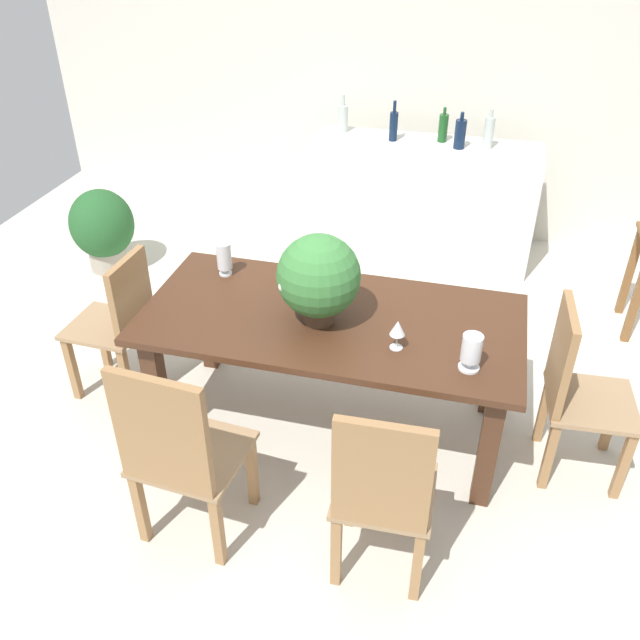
{
  "coord_description": "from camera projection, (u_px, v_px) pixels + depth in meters",
  "views": [
    {
      "loc": [
        0.68,
        -3.0,
        2.68
      ],
      "look_at": [
        -0.06,
        -0.14,
        0.7
      ],
      "focal_mm": 37.88,
      "sensor_mm": 36.0,
      "label": 1
    }
  ],
  "objects": [
    {
      "name": "ground_plane",
      "position": [
        336.0,
        406.0,
        4.05
      ],
      "size": [
        7.04,
        7.04,
        0.0
      ],
      "primitive_type": "plane",
      "color": "beige"
    },
    {
      "name": "back_wall",
      "position": [
        413.0,
        76.0,
        5.42
      ],
      "size": [
        6.4,
        0.1,
        2.6
      ],
      "primitive_type": "cube",
      "color": "beige",
      "rests_on": "ground"
    },
    {
      "name": "dining_table",
      "position": [
        331.0,
        334.0,
        3.57
      ],
      "size": [
        1.98,
        0.95,
        0.75
      ],
      "color": "#422616",
      "rests_on": "ground"
    },
    {
      "name": "chair_near_right",
      "position": [
        383.0,
        492.0,
        2.78
      ],
      "size": [
        0.44,
        0.42,
        1.0
      ],
      "rotation": [
        0.0,
        0.0,
        3.18
      ],
      "color": "olive",
      "rests_on": "ground"
    },
    {
      "name": "chair_head_end",
      "position": [
        119.0,
        320.0,
        3.9
      ],
      "size": [
        0.45,
        0.42,
        0.92
      ],
      "rotation": [
        0.0,
        0.0,
        -1.61
      ],
      "color": "olive",
      "rests_on": "ground"
    },
    {
      "name": "chair_near_left",
      "position": [
        178.0,
        451.0,
        2.94
      ],
      "size": [
        0.51,
        0.49,
        1.05
      ],
      "rotation": [
        0.0,
        0.0,
        3.06
      ],
      "color": "olive",
      "rests_on": "ground"
    },
    {
      "name": "chair_foot_end",
      "position": [
        575.0,
        387.0,
        3.36
      ],
      "size": [
        0.46,
        0.45,
        0.98
      ],
      "rotation": [
        0.0,
        0.0,
        1.63
      ],
      "color": "olive",
      "rests_on": "ground"
    },
    {
      "name": "flower_centerpiece",
      "position": [
        319.0,
        277.0,
        3.33
      ],
      "size": [
        0.42,
        0.42,
        0.48
      ],
      "color": "#4C3828",
      "rests_on": "dining_table"
    },
    {
      "name": "crystal_vase_left",
      "position": [
        294.0,
        273.0,
        3.69
      ],
      "size": [
        0.11,
        0.11,
        0.15
      ],
      "color": "silver",
      "rests_on": "dining_table"
    },
    {
      "name": "crystal_vase_center_near",
      "position": [
        224.0,
        257.0,
        3.81
      ],
      "size": [
        0.08,
        0.08,
        0.2
      ],
      "color": "silver",
      "rests_on": "dining_table"
    },
    {
      "name": "crystal_vase_right",
      "position": [
        471.0,
        350.0,
        3.08
      ],
      "size": [
        0.1,
        0.1,
        0.18
      ],
      "color": "silver",
      "rests_on": "dining_table"
    },
    {
      "name": "wine_glass",
      "position": [
        398.0,
        329.0,
        3.22
      ],
      "size": [
        0.08,
        0.08,
        0.16
      ],
      "color": "silver",
      "rests_on": "dining_table"
    },
    {
      "name": "kitchen_counter",
      "position": [
        422.0,
        201.0,
        5.39
      ],
      "size": [
        1.74,
        0.51,
        0.95
      ],
      "primitive_type": "cube",
      "color": "silver",
      "rests_on": "ground"
    },
    {
      "name": "wine_bottle_clear",
      "position": [
        489.0,
        132.0,
        4.98
      ],
      "size": [
        0.07,
        0.07,
        0.29
      ],
      "color": "#B2BFB7",
      "rests_on": "kitchen_counter"
    },
    {
      "name": "wine_bottle_green",
      "position": [
        443.0,
        128.0,
        5.11
      ],
      "size": [
        0.07,
        0.07,
        0.26
      ],
      "color": "#194C1E",
      "rests_on": "kitchen_counter"
    },
    {
      "name": "wine_bottle_dark",
      "position": [
        343.0,
        118.0,
        5.3
      ],
      "size": [
        0.08,
        0.08,
        0.29
      ],
      "color": "#B2BFB7",
      "rests_on": "kitchen_counter"
    },
    {
      "name": "wine_bottle_tall",
      "position": [
        460.0,
        134.0,
        4.98
      ],
      "size": [
        0.08,
        0.08,
        0.27
      ],
      "color": "#0F1E38",
      "rests_on": "kitchen_counter"
    },
    {
      "name": "wine_bottle_amber",
      "position": [
        394.0,
        125.0,
        5.12
      ],
      "size": [
        0.06,
        0.06,
        0.3
      ],
      "color": "#0F1E38",
      "rests_on": "kitchen_counter"
    },
    {
      "name": "potted_plant_floor",
      "position": [
        103.0,
        227.0,
        5.26
      ],
      "size": [
        0.49,
        0.49,
        0.66
      ],
      "color": "#9E9384",
      "rests_on": "ground"
    }
  ]
}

